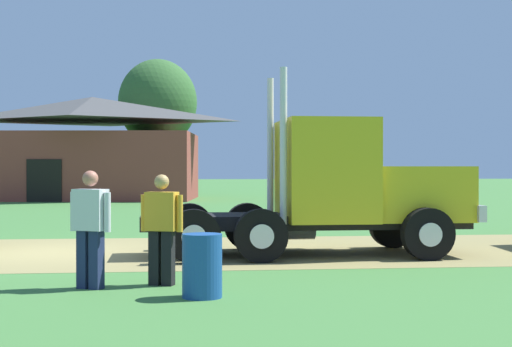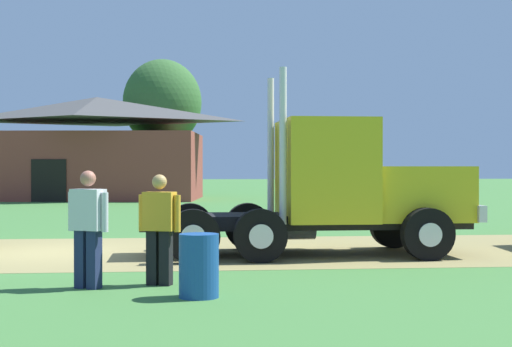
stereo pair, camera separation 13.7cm
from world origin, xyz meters
The scene contains 8 objects.
ground_plane centered at (0.00, 0.00, 0.00)m, with size 200.00×200.00×0.00m, color #3E7436.
dirt_track centered at (0.00, 0.00, 0.00)m, with size 120.00×6.28×0.01m, color olive.
truck_foreground_white centered at (5.95, -0.87, 1.30)m, with size 6.69×2.74×3.68m.
visitor_walking_mid centered at (2.40, -4.65, 0.91)m, with size 0.63×0.40×1.67m.
visitor_by_barrel centered at (1.36, -4.86, 0.95)m, with size 0.61×0.46×1.73m.
steel_barrel centered at (2.96, -5.81, 0.43)m, with size 0.55×0.55×0.87m, color #19478C.
shed_building centered at (-1.95, 27.26, 2.76)m, with size 12.55×8.68×5.70m.
tree_right centered at (1.58, 31.85, 5.79)m, with size 4.88×4.88×8.50m.
Camera 1 is at (2.58, -16.30, 1.77)m, focal length 54.01 mm.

